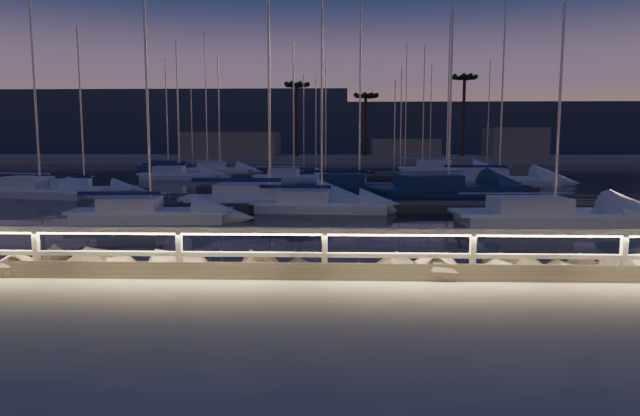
{
  "coord_description": "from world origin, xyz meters",
  "views": [
    {
      "loc": [
        -1.69,
        -11.43,
        2.85
      ],
      "look_at": [
        -2.24,
        4.0,
        0.98
      ],
      "focal_mm": 32.0,
      "sensor_mm": 36.0,
      "label": 1
    }
  ],
  "objects_px": {
    "guard_rail": "(420,242)",
    "sailboat_i": "(178,175)",
    "sailboat_c": "(265,199)",
    "sailboat_k": "(444,169)",
    "sailboat_d": "(549,214)",
    "sailboat_h": "(444,188)",
    "sailboat_l": "(496,179)",
    "sailboat_g": "(356,185)",
    "sailboat_e": "(38,190)",
    "sailboat_m": "(167,168)",
    "sailboat_b": "(147,212)",
    "sailboat_f": "(318,204)",
    "sailboat_j": "(292,177)",
    "sailboat_a": "(82,189)",
    "sailboat_n": "(218,169)"
  },
  "relations": [
    {
      "from": "sailboat_h",
      "to": "sailboat_i",
      "type": "bearing_deg",
      "value": 129.23
    },
    {
      "from": "sailboat_c",
      "to": "sailboat_k",
      "type": "relative_size",
      "value": 0.93
    },
    {
      "from": "sailboat_j",
      "to": "sailboat_k",
      "type": "relative_size",
      "value": 0.71
    },
    {
      "from": "sailboat_g",
      "to": "sailboat_j",
      "type": "bearing_deg",
      "value": 123.17
    },
    {
      "from": "sailboat_k",
      "to": "sailboat_l",
      "type": "distance_m",
      "value": 13.86
    },
    {
      "from": "guard_rail",
      "to": "sailboat_d",
      "type": "height_order",
      "value": "sailboat_d"
    },
    {
      "from": "sailboat_b",
      "to": "sailboat_h",
      "type": "distance_m",
      "value": 18.57
    },
    {
      "from": "sailboat_f",
      "to": "sailboat_a",
      "type": "bearing_deg",
      "value": 156.8
    },
    {
      "from": "sailboat_i",
      "to": "sailboat_l",
      "type": "relative_size",
      "value": 0.76
    },
    {
      "from": "sailboat_i",
      "to": "sailboat_g",
      "type": "bearing_deg",
      "value": -39.03
    },
    {
      "from": "sailboat_f",
      "to": "sailboat_g",
      "type": "xyz_separation_m",
      "value": [
        2.09,
        10.49,
        0.03
      ]
    },
    {
      "from": "sailboat_c",
      "to": "sailboat_l",
      "type": "height_order",
      "value": "sailboat_l"
    },
    {
      "from": "sailboat_e",
      "to": "sailboat_l",
      "type": "xyz_separation_m",
      "value": [
        29.9,
        10.56,
        -0.01
      ]
    },
    {
      "from": "sailboat_d",
      "to": "sailboat_m",
      "type": "distance_m",
      "value": 45.75
    },
    {
      "from": "sailboat_a",
      "to": "sailboat_d",
      "type": "xyz_separation_m",
      "value": [
        24.41,
        -10.97,
        0.02
      ]
    },
    {
      "from": "sailboat_f",
      "to": "sailboat_i",
      "type": "relative_size",
      "value": 0.95
    },
    {
      "from": "sailboat_d",
      "to": "sailboat_m",
      "type": "xyz_separation_m",
      "value": [
        -27.04,
        36.9,
        0.02
      ]
    },
    {
      "from": "sailboat_h",
      "to": "guard_rail",
      "type": "bearing_deg",
      "value": -118.92
    },
    {
      "from": "sailboat_a",
      "to": "sailboat_f",
      "type": "relative_size",
      "value": 0.9
    },
    {
      "from": "sailboat_e",
      "to": "sailboat_m",
      "type": "bearing_deg",
      "value": 104.23
    },
    {
      "from": "sailboat_a",
      "to": "sailboat_h",
      "type": "xyz_separation_m",
      "value": [
        22.25,
        0.67,
        0.07
      ]
    },
    {
      "from": "sailboat_d",
      "to": "sailboat_l",
      "type": "bearing_deg",
      "value": 77.4
    },
    {
      "from": "sailboat_a",
      "to": "sailboat_l",
      "type": "xyz_separation_m",
      "value": [
        27.73,
        9.41,
        0.05
      ]
    },
    {
      "from": "sailboat_a",
      "to": "sailboat_m",
      "type": "bearing_deg",
      "value": 82.98
    },
    {
      "from": "guard_rail",
      "to": "sailboat_b",
      "type": "bearing_deg",
      "value": 129.03
    },
    {
      "from": "sailboat_c",
      "to": "sailboat_f",
      "type": "height_order",
      "value": "sailboat_c"
    },
    {
      "from": "sailboat_a",
      "to": "sailboat_c",
      "type": "height_order",
      "value": "sailboat_c"
    },
    {
      "from": "sailboat_g",
      "to": "sailboat_l",
      "type": "relative_size",
      "value": 0.9
    },
    {
      "from": "sailboat_h",
      "to": "sailboat_m",
      "type": "bearing_deg",
      "value": 117.03
    },
    {
      "from": "sailboat_n",
      "to": "sailboat_f",
      "type": "bearing_deg",
      "value": -61.21
    },
    {
      "from": "guard_rail",
      "to": "sailboat_l",
      "type": "relative_size",
      "value": 2.84
    },
    {
      "from": "sailboat_g",
      "to": "sailboat_k",
      "type": "relative_size",
      "value": 0.87
    },
    {
      "from": "sailboat_k",
      "to": "sailboat_m",
      "type": "bearing_deg",
      "value": -172.0
    },
    {
      "from": "sailboat_k",
      "to": "sailboat_b",
      "type": "bearing_deg",
      "value": -105.02
    },
    {
      "from": "guard_rail",
      "to": "sailboat_i",
      "type": "xyz_separation_m",
      "value": [
        -15.56,
        36.94,
        -0.94
      ]
    },
    {
      "from": "sailboat_f",
      "to": "sailboat_k",
      "type": "height_order",
      "value": "sailboat_k"
    },
    {
      "from": "sailboat_b",
      "to": "sailboat_n",
      "type": "relative_size",
      "value": 0.94
    },
    {
      "from": "sailboat_g",
      "to": "sailboat_l",
      "type": "height_order",
      "value": "sailboat_l"
    },
    {
      "from": "guard_rail",
      "to": "sailboat_i",
      "type": "bearing_deg",
      "value": 112.84
    },
    {
      "from": "sailboat_k",
      "to": "sailboat_m",
      "type": "relative_size",
      "value": 1.33
    },
    {
      "from": "sailboat_i",
      "to": "sailboat_h",
      "type": "bearing_deg",
      "value": -36.21
    },
    {
      "from": "sailboat_f",
      "to": "sailboat_h",
      "type": "bearing_deg",
      "value": 50.75
    },
    {
      "from": "sailboat_b",
      "to": "sailboat_d",
      "type": "height_order",
      "value": "sailboat_d"
    },
    {
      "from": "sailboat_e",
      "to": "sailboat_g",
      "type": "relative_size",
      "value": 0.91
    },
    {
      "from": "sailboat_e",
      "to": "sailboat_k",
      "type": "relative_size",
      "value": 0.79
    },
    {
      "from": "sailboat_d",
      "to": "sailboat_e",
      "type": "xyz_separation_m",
      "value": [
        -26.58,
        9.82,
        0.04
      ]
    },
    {
      "from": "sailboat_l",
      "to": "sailboat_m",
      "type": "height_order",
      "value": "sailboat_l"
    },
    {
      "from": "sailboat_f",
      "to": "sailboat_m",
      "type": "relative_size",
      "value": 0.94
    },
    {
      "from": "sailboat_d",
      "to": "sailboat_h",
      "type": "xyz_separation_m",
      "value": [
        -2.16,
        11.63,
        0.05
      ]
    },
    {
      "from": "guard_rail",
      "to": "sailboat_h",
      "type": "distance_m",
      "value": 24.11
    }
  ]
}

